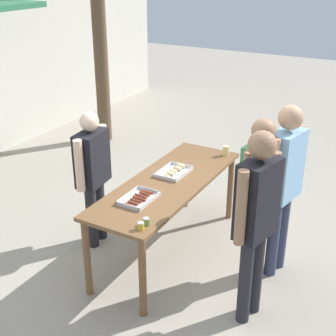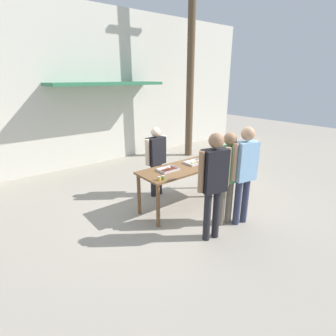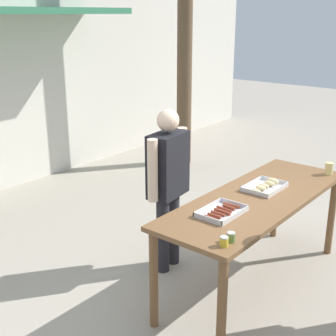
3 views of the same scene
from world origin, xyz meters
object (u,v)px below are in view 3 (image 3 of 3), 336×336
object	(u,v)px
food_tray_buns	(266,186)
condiment_jar_mustard	(224,241)
condiment_jar_ketchup	(231,237)
person_server_behind_table	(168,177)
beer_cup	(329,169)
food_tray_sausages	(222,212)

from	to	relation	value
food_tray_buns	condiment_jar_mustard	xyz separation A→B (m)	(-1.16, -0.30, 0.01)
food_tray_buns	condiment_jar_ketchup	xyz separation A→B (m)	(-1.08, -0.31, 0.01)
condiment_jar_mustard	person_server_behind_table	xyz separation A→B (m)	(0.72, 1.07, 0.02)
condiment_jar_mustard	beer_cup	world-z (taller)	beer_cup
beer_cup	person_server_behind_table	distance (m)	1.59
food_tray_sausages	food_tray_buns	world-z (taller)	food_tray_buns
condiment_jar_mustard	beer_cup	distance (m)	1.90
food_tray_sausages	condiment_jar_ketchup	distance (m)	0.47
food_tray_sausages	condiment_jar_mustard	xyz separation A→B (m)	(-0.44, -0.30, 0.02)
food_tray_buns	beer_cup	size ratio (longest dim) A/B	3.31
food_tray_sausages	condiment_jar_mustard	world-z (taller)	condiment_jar_mustard
person_server_behind_table	condiment_jar_mustard	bearing A→B (deg)	-130.92
beer_cup	person_server_behind_table	size ratio (longest dim) A/B	0.08
beer_cup	person_server_behind_table	world-z (taller)	person_server_behind_table
condiment_jar_ketchup	person_server_behind_table	distance (m)	1.25
food_tray_sausages	food_tray_buns	distance (m)	0.72
beer_cup	person_server_behind_table	bearing A→B (deg)	137.94
condiment_jar_mustard	beer_cup	xyz separation A→B (m)	(1.90, 0.01, 0.03)
food_tray_buns	condiment_jar_ketchup	world-z (taller)	condiment_jar_ketchup
beer_cup	food_tray_sausages	bearing A→B (deg)	168.52
condiment_jar_ketchup	person_server_behind_table	bearing A→B (deg)	59.48
person_server_behind_table	food_tray_sausages	bearing A→B (deg)	-116.80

